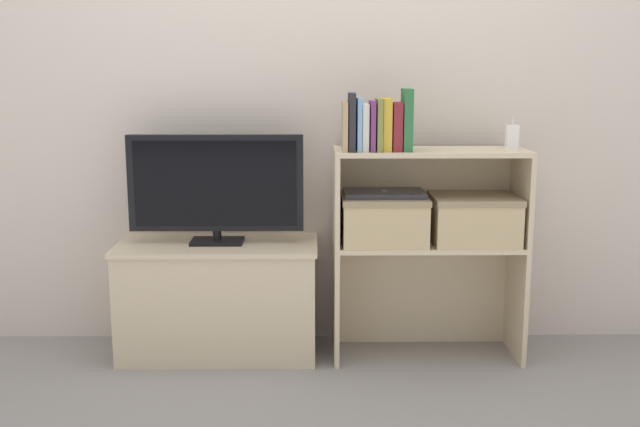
{
  "coord_description": "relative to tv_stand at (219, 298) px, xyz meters",
  "views": [
    {
      "loc": [
        -0.03,
        -2.91,
        1.21
      ],
      "look_at": [
        0.0,
        0.17,
        0.62
      ],
      "focal_mm": 42.0,
      "sensor_mm": 36.0,
      "label": 1
    }
  ],
  "objects": [
    {
      "name": "book_skyblue",
      "position": [
        0.59,
        -0.09,
        0.75
      ],
      "size": [
        0.02,
        0.14,
        0.21
      ],
      "color": "#709ECC",
      "rests_on": "bookshelf_upper_tier"
    },
    {
      "name": "wall_back",
      "position": [
        0.44,
        0.23,
        0.95
      ],
      "size": [
        10.0,
        0.05,
        2.4
      ],
      "color": "beige",
      "rests_on": "ground_plane"
    },
    {
      "name": "book_forest",
      "position": [
        0.78,
        -0.09,
        0.77
      ],
      "size": [
        0.04,
        0.14,
        0.25
      ],
      "color": "#286638",
      "rests_on": "bookshelf_upper_tier"
    },
    {
      "name": "book_charcoal",
      "position": [
        0.56,
        -0.09,
        0.76
      ],
      "size": [
        0.03,
        0.15,
        0.23
      ],
      "color": "#232328",
      "rests_on": "bookshelf_upper_tier"
    },
    {
      "name": "book_olive",
      "position": [
        0.67,
        -0.09,
        0.75
      ],
      "size": [
        0.02,
        0.15,
        0.21
      ],
      "color": "olive",
      "rests_on": "bookshelf_upper_tier"
    },
    {
      "name": "bookshelf_lower_tier",
      "position": [
        0.89,
        0.03,
        0.07
      ],
      "size": [
        0.79,
        0.33,
        0.5
      ],
      "color": "#CCB793",
      "rests_on": "ground_plane"
    },
    {
      "name": "ground_plane",
      "position": [
        0.44,
        -0.19,
        -0.25
      ],
      "size": [
        16.0,
        16.0,
        0.0
      ],
      "primitive_type": "plane",
      "color": "gray"
    },
    {
      "name": "book_tan",
      "position": [
        0.54,
        -0.09,
        0.75
      ],
      "size": [
        0.02,
        0.15,
        0.2
      ],
      "color": "tan",
      "rests_on": "bookshelf_upper_tier"
    },
    {
      "name": "bookshelf_upper_tier",
      "position": [
        0.89,
        0.03,
        0.51
      ],
      "size": [
        0.79,
        0.33,
        0.39
      ],
      "color": "#CCB793",
      "rests_on": "bookshelf_lower_tier"
    },
    {
      "name": "book_plum",
      "position": [
        0.65,
        -0.09,
        0.75
      ],
      "size": [
        0.02,
        0.15,
        0.2
      ],
      "color": "#6B2D66",
      "rests_on": "bookshelf_upper_tier"
    },
    {
      "name": "storage_basket_right",
      "position": [
        1.08,
        -0.04,
        0.37
      ],
      "size": [
        0.35,
        0.3,
        0.2
      ],
      "color": "tan",
      "rests_on": "bookshelf_lower_tier"
    },
    {
      "name": "book_maroon",
      "position": [
        0.74,
        -0.09,
        0.74
      ],
      "size": [
        0.04,
        0.14,
        0.19
      ],
      "color": "maroon",
      "rests_on": "bookshelf_upper_tier"
    },
    {
      "name": "baby_monitor",
      "position": [
        1.23,
        -0.03,
        0.7
      ],
      "size": [
        0.05,
        0.04,
        0.13
      ],
      "color": "white",
      "rests_on": "bookshelf_upper_tier"
    },
    {
      "name": "tv_stand",
      "position": [
        0.0,
        0.0,
        0.0
      ],
      "size": [
        0.85,
        0.41,
        0.49
      ],
      "color": "#CCB793",
      "rests_on": "ground_plane"
    },
    {
      "name": "book_ivory",
      "position": [
        0.62,
        -0.09,
        0.74
      ],
      "size": [
        0.03,
        0.13,
        0.19
      ],
      "color": "silver",
      "rests_on": "bookshelf_upper_tier"
    },
    {
      "name": "storage_basket_left",
      "position": [
        0.7,
        -0.04,
        0.37
      ],
      "size": [
        0.35,
        0.3,
        0.2
      ],
      "color": "tan",
      "rests_on": "bookshelf_lower_tier"
    },
    {
      "name": "laptop",
      "position": [
        0.7,
        -0.04,
        0.46
      ],
      "size": [
        0.33,
        0.21,
        0.02
      ],
      "color": "#2D2D33",
      "rests_on": "storage_basket_left"
    },
    {
      "name": "tv",
      "position": [
        0.0,
        -0.0,
        0.49
      ],
      "size": [
        0.73,
        0.14,
        0.46
      ],
      "color": "black",
      "rests_on": "tv_stand"
    },
    {
      "name": "book_mustard",
      "position": [
        0.7,
        -0.09,
        0.75
      ],
      "size": [
        0.03,
        0.13,
        0.21
      ],
      "color": "gold",
      "rests_on": "bookshelf_upper_tier"
    }
  ]
}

